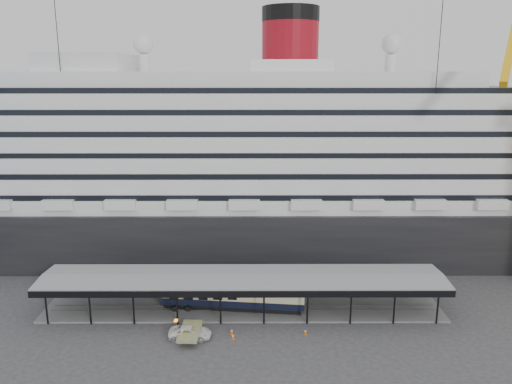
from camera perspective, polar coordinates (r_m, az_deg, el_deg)
ground at (r=68.22m, az=-1.59°, el=-15.17°), size 200.00×200.00×0.00m
cruise_ship at (r=92.99m, az=-1.16°, el=4.59°), size 130.00×30.00×43.90m
platform_canopy at (r=71.62m, az=-1.50°, el=-11.60°), size 56.00×9.18×5.30m
port_truck at (r=65.93m, az=-7.53°, el=-15.64°), size 5.46×2.68×1.49m
pullman_carriage at (r=71.64m, az=-2.69°, el=-11.54°), size 20.34×4.83×19.80m
traffic_cone_left at (r=65.33m, az=-2.65°, el=-16.17°), size 0.50×0.50×0.82m
traffic_cone_mid at (r=66.44m, az=-2.80°, el=-15.63°), size 0.47×0.47×0.81m
traffic_cone_right at (r=66.61m, az=5.67°, el=-15.62°), size 0.42×0.42×0.78m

